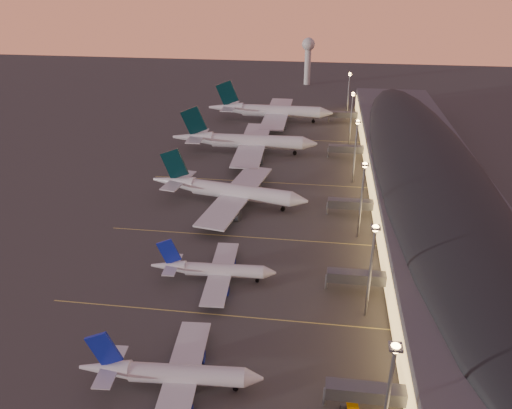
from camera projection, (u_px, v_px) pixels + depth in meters
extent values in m
plane|color=#3D3A38|center=(225.00, 303.00, 130.49)|extent=(700.00, 700.00, 0.00)
cylinder|color=silver|center=(187.00, 375.00, 103.05)|extent=(24.12, 5.58, 4.07)
cone|color=silver|center=(254.00, 378.00, 102.16)|extent=(4.11, 4.31, 4.07)
cone|color=silver|center=(105.00, 368.00, 103.93)|extent=(11.03, 4.75, 4.07)
cube|color=silver|center=(182.00, 377.00, 103.43)|extent=(9.10, 34.64, 0.45)
cylinder|color=#121F96|center=(193.00, 356.00, 110.74)|extent=(5.58, 3.39, 3.05)
cube|color=#121F96|center=(104.00, 349.00, 101.57)|extent=(7.48, 1.08, 8.83)
cube|color=silver|center=(111.00, 366.00, 103.57)|extent=(4.63, 12.56, 0.28)
cylinder|color=black|center=(236.00, 387.00, 103.66)|extent=(0.35, 0.35, 1.61)
cylinder|color=black|center=(236.00, 388.00, 103.76)|extent=(1.18, 0.78, 1.14)
cylinder|color=black|center=(182.00, 374.00, 106.97)|extent=(0.35, 0.35, 1.61)
cylinder|color=black|center=(182.00, 375.00, 107.07)|extent=(1.18, 0.78, 1.14)
cylinder|color=black|center=(176.00, 395.00, 101.87)|extent=(0.35, 0.35, 1.61)
cylinder|color=black|center=(176.00, 396.00, 101.97)|extent=(1.18, 0.78, 1.14)
cylinder|color=silver|center=(224.00, 270.00, 138.29)|extent=(21.91, 4.68, 3.71)
cone|color=silver|center=(270.00, 273.00, 137.28)|extent=(3.67, 3.86, 3.71)
cone|color=silver|center=(168.00, 266.00, 139.36)|extent=(9.99, 4.14, 3.71)
cube|color=silver|center=(221.00, 272.00, 138.66)|extent=(7.71, 31.46, 0.41)
cylinder|color=#121F96|center=(227.00, 263.00, 145.29)|extent=(5.03, 3.00, 2.78)
cylinder|color=#121F96|center=(220.00, 291.00, 133.02)|extent=(5.03, 3.00, 2.78)
cube|color=#121F96|center=(169.00, 251.00, 137.20)|extent=(6.81, 0.86, 8.04)
cube|color=silver|center=(173.00, 265.00, 139.01)|extent=(4.01, 11.38, 0.26)
cylinder|color=black|center=(257.00, 280.00, 138.69)|extent=(0.31, 0.31, 1.46)
cylinder|color=black|center=(257.00, 280.00, 138.79)|extent=(1.07, 0.69, 1.04)
cylinder|color=black|center=(220.00, 273.00, 141.89)|extent=(0.31, 0.31, 1.46)
cylinder|color=black|center=(220.00, 273.00, 141.98)|extent=(1.07, 0.69, 1.04)
cylinder|color=black|center=(217.00, 283.00, 137.25)|extent=(0.31, 0.31, 1.46)
cylinder|color=black|center=(217.00, 284.00, 137.34)|extent=(1.07, 0.69, 1.04)
cylinder|color=silver|center=(242.00, 193.00, 180.48)|extent=(37.58, 11.98, 5.62)
cone|color=silver|center=(300.00, 200.00, 174.59)|extent=(6.88, 6.57, 5.62)
cone|color=silver|center=(174.00, 182.00, 187.52)|extent=(17.50, 8.44, 5.62)
cube|color=silver|center=(237.00, 194.00, 181.40)|extent=(20.04, 55.37, 0.62)
cylinder|color=#575A5F|center=(250.00, 187.00, 192.13)|extent=(9.00, 5.61, 4.21)
cylinder|color=#575A5F|center=(229.00, 214.00, 171.68)|extent=(9.00, 5.61, 4.21)
cube|color=black|center=(174.00, 164.00, 184.10)|extent=(11.06, 2.75, 12.47)
cube|color=silver|center=(179.00, 180.00, 186.60)|extent=(9.29, 20.30, 0.39)
cylinder|color=black|center=(283.00, 208.00, 177.95)|extent=(0.52, 0.52, 2.25)
cylinder|color=black|center=(283.00, 209.00, 178.10)|extent=(1.72, 1.24, 1.57)
cylinder|color=black|center=(238.00, 197.00, 186.39)|extent=(0.52, 0.52, 2.25)
cylinder|color=black|center=(238.00, 198.00, 186.54)|extent=(1.72, 1.24, 1.57)
cylinder|color=black|center=(230.00, 206.00, 179.66)|extent=(0.52, 0.52, 2.25)
cylinder|color=black|center=(230.00, 207.00, 179.81)|extent=(1.72, 1.24, 1.57)
cylinder|color=silver|center=(257.00, 142.00, 229.34)|extent=(41.71, 7.09, 6.29)
cone|color=silver|center=(310.00, 144.00, 226.85)|extent=(6.83, 6.42, 6.29)
cone|color=silver|center=(193.00, 138.00, 232.12)|extent=(18.90, 6.65, 6.29)
cube|color=silver|center=(253.00, 144.00, 230.04)|extent=(13.24, 61.03, 0.69)
cylinder|color=#575A5F|center=(259.00, 139.00, 242.77)|extent=(9.48, 4.90, 4.72)
cylinder|color=#575A5F|center=(252.00, 158.00, 218.90)|extent=(9.48, 4.90, 4.72)
cube|color=black|center=(194.00, 121.00, 228.44)|extent=(12.42, 1.18, 13.96)
cube|color=silver|center=(198.00, 136.00, 231.46)|extent=(7.13, 22.02, 0.44)
cylinder|color=black|center=(295.00, 152.00, 229.48)|extent=(0.51, 0.51, 2.52)
cylinder|color=black|center=(295.00, 153.00, 229.65)|extent=(1.78, 1.13, 1.76)
cylinder|color=black|center=(251.00, 147.00, 235.56)|extent=(0.51, 0.51, 2.52)
cylinder|color=black|center=(251.00, 148.00, 235.72)|extent=(1.78, 1.13, 1.76)
cylinder|color=black|center=(249.00, 154.00, 227.70)|extent=(0.51, 0.51, 2.52)
cylinder|color=black|center=(249.00, 154.00, 227.87)|extent=(1.78, 1.13, 1.76)
cylinder|color=silver|center=(281.00, 111.00, 274.84)|extent=(42.77, 6.78, 6.46)
cone|color=silver|center=(326.00, 113.00, 271.69)|extent=(6.94, 6.51, 6.46)
cone|color=silver|center=(226.00, 108.00, 278.41)|extent=(19.34, 6.60, 6.46)
cube|color=silver|center=(277.00, 113.00, 275.60)|extent=(12.87, 62.54, 0.71)
cylinder|color=#575A5F|center=(282.00, 110.00, 288.59)|extent=(9.68, 4.92, 4.85)
cylinder|color=#575A5F|center=(277.00, 124.00, 264.17)|extent=(9.68, 4.92, 4.85)
cube|color=black|center=(227.00, 93.00, 274.62)|extent=(12.75, 1.06, 14.34)
cube|color=silver|center=(230.00, 106.00, 277.69)|extent=(7.06, 22.53, 0.45)
cylinder|color=black|center=(313.00, 121.00, 274.55)|extent=(0.52, 0.52, 2.58)
cylinder|color=black|center=(313.00, 121.00, 274.72)|extent=(1.82, 1.14, 1.81)
cylinder|color=black|center=(276.00, 117.00, 281.28)|extent=(0.52, 0.52, 2.58)
cylinder|color=black|center=(276.00, 117.00, 281.45)|extent=(1.82, 1.14, 1.81)
cylinder|color=black|center=(274.00, 121.00, 273.24)|extent=(0.52, 0.52, 2.58)
cylinder|color=black|center=(274.00, 122.00, 273.41)|extent=(1.82, 1.14, 1.81)
cube|color=#4F4F54|center=(426.00, 184.00, 184.90)|extent=(40.00, 255.00, 12.00)
ellipsoid|color=black|center=(428.00, 169.00, 182.26)|extent=(39.00, 253.00, 10.92)
cube|color=#FABF63|center=(370.00, 184.00, 187.77)|extent=(0.40, 244.80, 8.00)
cube|color=#575A5F|center=(366.00, 392.00, 97.73)|extent=(16.00, 3.20, 3.00)
cylinder|color=gray|center=(325.00, 396.00, 99.70)|extent=(0.70, 0.70, 4.40)
cube|color=#575A5F|center=(357.00, 277.00, 133.32)|extent=(16.00, 3.20, 3.00)
cylinder|color=gray|center=(326.00, 282.00, 135.29)|extent=(0.70, 0.70, 4.40)
cube|color=#575A5F|center=(351.00, 204.00, 173.36)|extent=(16.00, 3.20, 3.00)
cylinder|color=gray|center=(327.00, 208.00, 175.33)|extent=(0.70, 0.70, 4.40)
cube|color=#575A5F|center=(346.00, 149.00, 224.07)|extent=(16.00, 3.20, 3.00)
cylinder|color=gray|center=(328.00, 153.00, 226.05)|extent=(0.70, 0.70, 4.40)
cube|color=#575A5F|center=(344.00, 114.00, 273.90)|extent=(16.00, 3.20, 3.00)
cylinder|color=gray|center=(329.00, 118.00, 275.88)|extent=(0.70, 0.70, 4.40)
cylinder|color=gray|center=(387.00, 404.00, 85.06)|extent=(0.70, 0.70, 25.00)
cube|color=gray|center=(396.00, 347.00, 79.47)|extent=(2.20, 2.20, 0.50)
sphere|color=#EBAE58|center=(396.00, 348.00, 79.56)|extent=(1.80, 1.80, 1.80)
cylinder|color=gray|center=(370.00, 273.00, 120.66)|extent=(0.70, 0.70, 25.00)
cube|color=gray|center=(376.00, 227.00, 115.06)|extent=(2.20, 2.20, 0.50)
sphere|color=#EBAE58|center=(376.00, 228.00, 115.15)|extent=(1.80, 1.80, 1.80)
cylinder|color=gray|center=(361.00, 202.00, 156.25)|extent=(0.70, 0.70, 25.00)
cube|color=gray|center=(365.00, 164.00, 150.66)|extent=(2.20, 2.20, 0.50)
sphere|color=#EBAE58|center=(365.00, 165.00, 150.74)|extent=(1.80, 1.80, 1.80)
cylinder|color=gray|center=(355.00, 153.00, 196.29)|extent=(0.70, 0.70, 25.00)
cube|color=gray|center=(358.00, 122.00, 190.70)|extent=(2.20, 2.20, 0.50)
sphere|color=#EBAE58|center=(358.00, 122.00, 190.78)|extent=(1.80, 1.80, 1.80)
cylinder|color=gray|center=(351.00, 120.00, 236.33)|extent=(0.70, 0.70, 25.00)
cube|color=gray|center=(353.00, 94.00, 230.74)|extent=(2.20, 2.20, 0.50)
sphere|color=#EBAE58|center=(353.00, 94.00, 230.82)|extent=(1.80, 1.80, 1.80)
cylinder|color=gray|center=(348.00, 97.00, 276.37)|extent=(0.70, 0.70, 25.00)
cube|color=gray|center=(350.00, 74.00, 270.78)|extent=(2.20, 2.20, 0.50)
sphere|color=#EBAE58|center=(350.00, 74.00, 270.87)|extent=(1.80, 1.80, 1.80)
cylinder|color=silver|center=(308.00, 66.00, 354.91)|extent=(4.40, 4.40, 26.00)
sphere|color=silver|center=(308.00, 44.00, 348.30)|extent=(9.00, 9.00, 9.00)
cube|color=#D8C659|center=(222.00, 315.00, 126.04)|extent=(90.00, 0.36, 0.00)
cube|color=#D8C659|center=(246.00, 237.00, 161.63)|extent=(90.00, 0.36, 0.00)
cube|color=#D8C659|center=(263.00, 182.00, 201.67)|extent=(90.00, 0.36, 0.00)
cube|color=#D8C659|center=(276.00, 139.00, 250.61)|extent=(90.00, 0.36, 0.00)
cube|color=orange|center=(352.00, 407.00, 99.45)|extent=(2.45, 1.69, 1.05)
cube|color=#575A5F|center=(344.00, 407.00, 99.53)|extent=(1.47, 1.39, 0.76)
cylinder|color=black|center=(356.00, 405.00, 100.22)|extent=(0.44, 0.22, 0.42)
cylinder|color=black|center=(347.00, 405.00, 100.24)|extent=(0.44, 0.22, 0.42)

